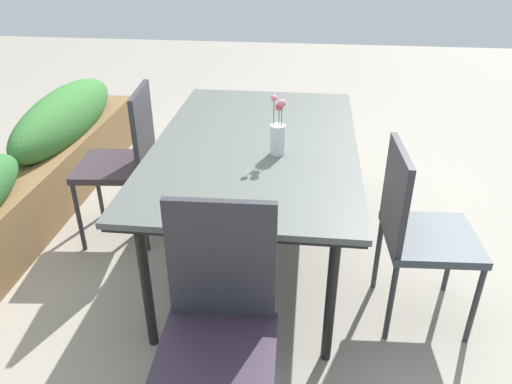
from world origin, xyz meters
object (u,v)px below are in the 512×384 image
(planter_box, at_px, (21,184))
(potted_plant, at_px, (264,121))
(chair_far_side, at_px, (126,156))
(chair_end_left, at_px, (219,321))
(chair_near_left, at_px, (417,226))
(flower_vase, at_px, (278,135))
(dining_table, at_px, (256,150))

(planter_box, xyz_separation_m, potted_plant, (1.51, -1.40, -0.09))
(chair_far_side, distance_m, chair_end_left, 1.55)
(chair_near_left, bearing_deg, chair_end_left, -50.48)
(chair_far_side, bearing_deg, flower_vase, -113.83)
(chair_near_left, distance_m, potted_plant, 2.25)
(dining_table, distance_m, chair_end_left, 1.17)
(flower_vase, height_order, potted_plant, flower_vase)
(potted_plant, bearing_deg, planter_box, 137.03)
(chair_end_left, bearing_deg, planter_box, -42.23)
(chair_near_left, relative_size, planter_box, 0.29)
(flower_vase, relative_size, potted_plant, 0.63)
(planter_box, bearing_deg, chair_far_side, -86.57)
(planter_box, bearing_deg, flower_vase, -99.29)
(dining_table, xyz_separation_m, planter_box, (0.13, 1.52, -0.37))
(dining_table, bearing_deg, chair_end_left, 179.86)
(chair_near_left, height_order, planter_box, chair_near_left)
(chair_near_left, bearing_deg, potted_plant, -158.67)
(chair_end_left, distance_m, planter_box, 1.99)
(chair_far_side, height_order, flower_vase, flower_vase)
(flower_vase, bearing_deg, chair_end_left, 172.72)
(chair_far_side, relative_size, flower_vase, 3.12)
(chair_far_side, relative_size, potted_plant, 1.97)
(dining_table, xyz_separation_m, flower_vase, (-0.14, -0.13, 0.15))
(dining_table, height_order, chair_far_side, chair_far_side)
(chair_far_side, bearing_deg, chair_near_left, -114.82)
(chair_end_left, relative_size, chair_near_left, 1.07)
(chair_near_left, xyz_separation_m, planter_box, (0.53, 2.33, -0.19))
(potted_plant, bearing_deg, chair_near_left, -155.50)
(dining_table, relative_size, chair_near_left, 1.91)
(dining_table, height_order, potted_plant, dining_table)
(potted_plant, bearing_deg, chair_end_left, -177.75)
(chair_end_left, bearing_deg, chair_far_side, -60.52)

